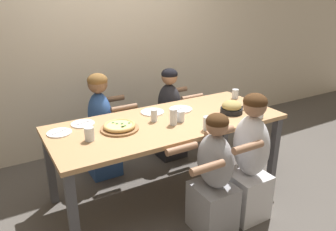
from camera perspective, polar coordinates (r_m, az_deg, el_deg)
The scene contains 21 objects.
ground_plane at distance 3.44m, azimuth 0.00°, elevation -12.92°, with size 18.00×18.00×0.00m, color #514C47.
restaurant_back_panel at distance 4.13m, azimuth -10.13°, elevation 16.22°, with size 10.00×0.06×3.20m, color beige.
dining_table at distance 3.11m, azimuth 0.00°, elevation -2.21°, with size 2.21×0.91×0.77m.
pizza_board_main at distance 2.90m, azimuth -8.44°, elevation -1.95°, with size 0.34×0.34×0.05m.
skillet_bowl at distance 3.31m, azimuth 11.03°, elevation 1.37°, with size 0.32×0.22×0.13m.
empty_plate_a at distance 2.95m, azimuth -18.39°, elevation -2.87°, with size 0.21×0.21×0.02m.
empty_plate_b at distance 3.28m, azimuth -2.73°, elevation 0.61°, with size 0.23×0.23×0.02m.
empty_plate_c at distance 3.09m, azimuth -14.61°, elevation -1.40°, with size 0.21×0.21×0.02m.
empty_plate_d at distance 3.36m, azimuth 2.24°, elevation 1.11°, with size 0.24×0.24×0.02m.
drinking_glass_a at distance 3.25m, azimuth 15.67°, elevation 0.50°, with size 0.08×0.08×0.10m.
drinking_glass_b at distance 3.52m, azimuth 15.24°, elevation 2.25°, with size 0.07×0.07×0.13m.
drinking_glass_c at distance 2.87m, azimuth 6.87°, elevation -1.36°, with size 0.08×0.08×0.12m.
drinking_glass_d at distance 2.96m, azimuth 0.94°, elevation -0.41°, with size 0.07×0.07×0.15m.
drinking_glass_e at distance 2.73m, azimuth -13.53°, elevation -3.27°, with size 0.08×0.08×0.11m.
drinking_glass_f at distance 3.78m, azimuth 11.63°, elevation 3.65°, with size 0.07×0.07×0.10m.
drinking_glass_g at distance 3.04m, azimuth -2.46°, elevation 0.02°, with size 0.06×0.06×0.11m.
drinking_glass_h at distance 3.04m, azimuth 2.16°, elevation -0.10°, with size 0.08×0.08×0.10m.
diner_far_midleft at distance 3.58m, azimuth -11.51°, elevation -2.31°, with size 0.51×0.40×1.14m.
diner_near_center at distance 2.73m, azimuth 7.93°, elevation -11.18°, with size 0.51×0.40×1.06m.
diner_far_midright at distance 3.92m, azimuth 0.30°, elevation -0.31°, with size 0.51×0.40×1.09m.
diner_near_midright at distance 2.93m, azimuth 13.89°, elevation -8.06°, with size 0.51×0.40×1.16m.
Camera 1 is at (-1.44, -2.47, 1.92)m, focal length 35.00 mm.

